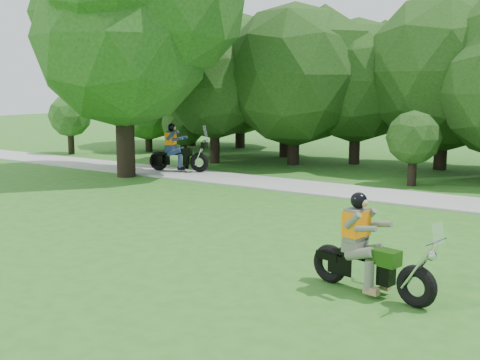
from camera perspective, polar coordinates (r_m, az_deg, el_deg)
The scene contains 5 objects.
ground at distance 11.40m, azimuth 4.86°, elevation -8.51°, with size 100.00×100.00×0.00m, color #27661D.
walkway at distance 18.62m, azimuth 16.77°, elevation -1.78°, with size 60.00×2.20×0.06m, color gray.
big_tree_west at distance 22.82m, azimuth -10.60°, elevation 14.88°, with size 8.64×6.56×9.96m.
chopper_motorcycle at distance 10.24m, azimuth 11.81°, elevation -7.12°, with size 2.34×0.88×1.68m.
touring_motorcycle at distance 23.30m, azimuth -6.19°, elevation 2.48°, with size 2.35×1.30×1.85m.
Camera 1 is at (5.17, -9.55, 3.48)m, focal length 45.00 mm.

